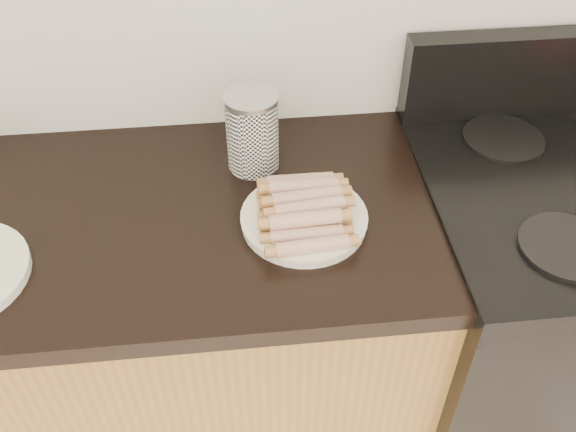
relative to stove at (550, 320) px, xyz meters
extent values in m
cube|color=black|center=(0.00, 0.00, -0.01)|extent=(0.76, 0.65, 0.90)
cube|color=black|center=(0.00, 0.28, 0.55)|extent=(0.76, 0.06, 0.20)
cylinder|color=black|center=(-0.17, -0.17, 0.46)|extent=(0.18, 0.18, 0.01)
cylinder|color=black|center=(-0.17, 0.17, 0.46)|extent=(0.18, 0.18, 0.01)
cylinder|color=white|center=(-0.65, -0.04, 0.45)|extent=(0.25, 0.25, 0.02)
cylinder|color=#A13A40|center=(-0.65, -0.13, 0.47)|extent=(0.14, 0.03, 0.03)
cylinder|color=#A13A40|center=(-0.65, -0.10, 0.47)|extent=(0.14, 0.03, 0.03)
cylinder|color=#A13A40|center=(-0.65, -0.07, 0.47)|extent=(0.14, 0.03, 0.03)
cylinder|color=#A13A40|center=(-0.65, -0.04, 0.47)|extent=(0.14, 0.03, 0.03)
cylinder|color=#A13A40|center=(-0.65, -0.01, 0.47)|extent=(0.14, 0.03, 0.03)
cylinder|color=#A13A40|center=(-0.65, 0.02, 0.47)|extent=(0.14, 0.03, 0.03)
cylinder|color=#A13A40|center=(-0.65, 0.05, 0.47)|extent=(0.14, 0.03, 0.03)
cylinder|color=#A13A40|center=(-0.65, -0.09, 0.50)|extent=(0.14, 0.03, 0.03)
cylinder|color=#A13A40|center=(-0.65, -0.05, 0.50)|extent=(0.14, 0.03, 0.03)
cylinder|color=#A13A40|center=(-0.65, -0.02, 0.50)|extent=(0.14, 0.03, 0.03)
cylinder|color=#A13A40|center=(-0.65, 0.01, 0.50)|extent=(0.14, 0.03, 0.03)
cylinder|color=silver|center=(-0.73, 0.16, 0.53)|extent=(0.11, 0.11, 0.16)
cylinder|color=silver|center=(-0.73, 0.16, 0.61)|extent=(0.11, 0.11, 0.01)
camera|label=1|loc=(-0.77, -0.94, 1.31)|focal=40.00mm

